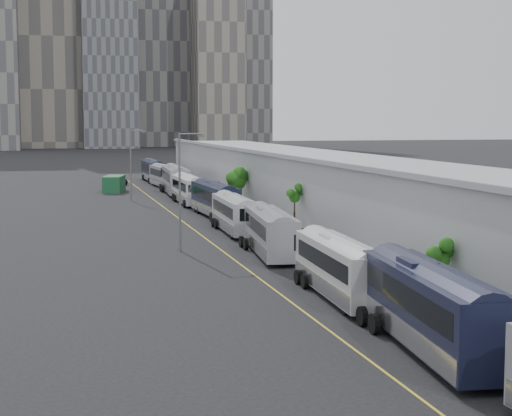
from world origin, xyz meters
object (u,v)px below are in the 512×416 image
object	(u,v)px
bus_4	(235,217)
street_lamp_near	(182,184)
bus_1	(431,315)
bus_9	(153,172)
suv	(115,180)
bus_2	(340,273)
bus_7	(176,182)
shipping_container	(114,184)
bus_5	(215,202)
bus_3	(271,236)
street_lamp_far	(132,160)
bus_8	(164,178)
bus_6	(189,192)

from	to	relation	value
bus_4	street_lamp_near	world-z (taller)	street_lamp_near
bus_1	bus_9	size ratio (longest dim) A/B	1.08
bus_4	bus_1	bearing A→B (deg)	-88.40
street_lamp_near	suv	bearing A→B (deg)	89.79
bus_2	bus_7	distance (m)	72.49
shipping_container	suv	bearing A→B (deg)	97.46
bus_1	bus_5	bearing A→B (deg)	94.64
bus_1	shipping_container	world-z (taller)	bus_1
bus_9	suv	world-z (taller)	bus_9
bus_2	bus_5	xyz separation A→B (m)	(0.98, 43.70, 0.08)
shipping_container	bus_3	bearing A→B (deg)	-70.65
bus_4	shipping_container	distance (m)	49.02
bus_3	street_lamp_far	world-z (taller)	street_lamp_far
street_lamp_near	shipping_container	world-z (taller)	street_lamp_near
bus_8	shipping_container	size ratio (longest dim) A/B	1.88
bus_5	bus_2	bearing A→B (deg)	-93.66
bus_8	street_lamp_far	xyz separation A→B (m)	(-6.99, -20.99, 3.81)
bus_8	bus_9	distance (m)	12.99
bus_3	bus_8	size ratio (longest dim) A/B	1.03
bus_1	bus_9	bearing A→B (deg)	95.13
bus_4	bus_5	bearing A→B (deg)	88.59
bus_2	bus_7	xyz separation A→B (m)	(0.88, 72.48, 0.20)
street_lamp_near	suv	distance (m)	72.39
bus_7	bus_9	distance (m)	25.64
bus_7	street_lamp_far	world-z (taller)	street_lamp_far
bus_4	bus_8	size ratio (longest dim) A/B	0.99
street_lamp_near	street_lamp_far	bearing A→B (deg)	89.61
bus_5	bus_4	bearing A→B (deg)	-95.53
bus_8	bus_5	bearing A→B (deg)	-94.28
bus_5	shipping_container	bearing A→B (deg)	100.86
bus_1	bus_8	size ratio (longest dim) A/B	1.13
street_lamp_far	shipping_container	xyz separation A→B (m)	(-1.28, 14.54, -4.12)
bus_3	bus_5	size ratio (longest dim) A/B	0.97
bus_5	suv	world-z (taller)	bus_5
bus_8	bus_9	world-z (taller)	bus_9
bus_9	bus_8	bearing A→B (deg)	-90.32
street_lamp_near	suv	xyz separation A→B (m)	(0.27, 72.23, -4.71)
bus_8	suv	distance (m)	10.06
bus_7	bus_8	distance (m)	12.65
bus_9	street_lamp_far	distance (m)	34.86
bus_2	bus_5	world-z (taller)	bus_5
bus_9	shipping_container	world-z (taller)	bus_9
bus_8	street_lamp_far	bearing A→B (deg)	-112.64
bus_2	bus_9	distance (m)	98.13
bus_4	suv	bearing A→B (deg)	97.48
bus_5	bus_9	xyz separation A→B (m)	(-0.12, 54.42, -0.02)
bus_9	bus_6	bearing A→B (deg)	-91.62
bus_1	bus_7	bearing A→B (deg)	95.00
bus_8	suv	bearing A→B (deg)	130.19
bus_2	bus_4	world-z (taller)	bus_2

